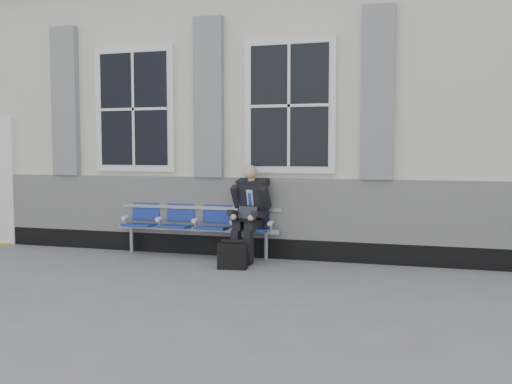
% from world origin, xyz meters
% --- Properties ---
extents(ground, '(70.00, 70.00, 0.00)m').
position_xyz_m(ground, '(0.00, 0.00, 0.00)').
color(ground, slate).
rests_on(ground, ground).
extents(station_building, '(14.40, 4.40, 4.49)m').
position_xyz_m(station_building, '(-0.02, 3.47, 2.22)').
color(station_building, beige).
rests_on(station_building, ground).
extents(bench, '(2.60, 0.47, 0.91)m').
position_xyz_m(bench, '(-1.06, 1.32, 0.55)').
color(bench, '#9EA0A3').
rests_on(bench, ground).
extents(businessman, '(0.58, 0.78, 1.40)m').
position_xyz_m(businessman, '(-0.17, 1.19, 0.76)').
color(businessman, black).
rests_on(businessman, ground).
extents(briefcase, '(0.41, 0.21, 0.40)m').
position_xyz_m(briefcase, '(-0.23, 0.56, 0.19)').
color(briefcase, black).
rests_on(briefcase, ground).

